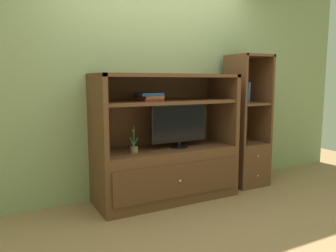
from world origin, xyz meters
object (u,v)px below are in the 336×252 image
at_px(tv_monitor, 179,125).
at_px(magazine_stack, 149,97).
at_px(media_console, 166,159).
at_px(bookshelf_tall, 246,142).
at_px(potted_plant, 134,149).
at_px(upright_book_row, 242,93).

relative_size(tv_monitor, magazine_stack, 1.89).
height_order(media_console, tv_monitor, media_console).
distance_m(tv_monitor, bookshelf_tall, 1.06).
relative_size(media_console, potted_plant, 5.75).
bearing_deg(tv_monitor, magazine_stack, 170.41).
distance_m(potted_plant, upright_book_row, 1.57).
bearing_deg(upright_book_row, potted_plant, -176.96).
height_order(tv_monitor, magazine_stack, magazine_stack).
bearing_deg(bookshelf_tall, media_console, -179.77).
relative_size(tv_monitor, bookshelf_tall, 0.41).
bearing_deg(bookshelf_tall, tv_monitor, -176.47).
bearing_deg(media_console, upright_book_row, -0.33).
bearing_deg(tv_monitor, upright_book_row, 3.23).
distance_m(media_console, bookshelf_tall, 1.16).
distance_m(bookshelf_tall, upright_book_row, 0.64).
xyz_separation_m(media_console, tv_monitor, (0.14, -0.06, 0.38)).
distance_m(media_console, upright_book_row, 1.28).
distance_m(media_console, potted_plant, 0.45).
bearing_deg(potted_plant, magazine_stack, 20.81).
height_order(potted_plant, bookshelf_tall, bookshelf_tall).
bearing_deg(potted_plant, media_console, 11.60).
bearing_deg(upright_book_row, tv_monitor, -176.77).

